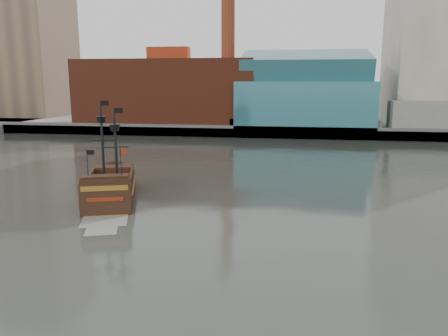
# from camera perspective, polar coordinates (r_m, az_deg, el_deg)

# --- Properties ---
(ground) EXTENTS (400.00, 400.00, 0.00)m
(ground) POSITION_cam_1_polar(r_m,az_deg,el_deg) (34.65, -4.52, -9.38)
(ground) COLOR #262924
(ground) RESTS_ON ground
(promenade_far) EXTENTS (220.00, 60.00, 2.00)m
(promenade_far) POSITION_cam_1_polar(r_m,az_deg,el_deg) (124.23, 5.42, 6.14)
(promenade_far) COLOR slate
(promenade_far) RESTS_ON ground
(seawall) EXTENTS (220.00, 1.00, 2.60)m
(seawall) POSITION_cam_1_polar(r_m,az_deg,el_deg) (94.93, 4.28, 4.72)
(seawall) COLOR #4C4C49
(seawall) RESTS_ON ground
(skyline) EXTENTS (149.00, 45.00, 62.00)m
(skyline) POSITION_cam_1_polar(r_m,az_deg,el_deg) (116.72, 8.07, 17.32)
(skyline) COLOR brown
(skyline) RESTS_ON promenade_far
(pirate_ship) EXTENTS (8.74, 15.24, 10.94)m
(pirate_ship) POSITION_cam_1_polar(r_m,az_deg,el_deg) (46.93, -14.58, -2.88)
(pirate_ship) COLOR black
(pirate_ship) RESTS_ON ground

